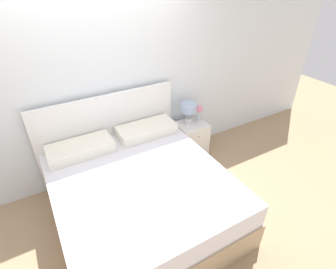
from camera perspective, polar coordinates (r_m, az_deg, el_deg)
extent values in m
plane|color=tan|center=(4.03, -11.58, -7.44)|extent=(12.00, 12.00, 0.00)
cube|color=white|center=(3.42, -14.38, 10.19)|extent=(8.00, 0.06, 2.60)
cube|color=tan|center=(3.21, -5.66, -15.25)|extent=(1.84, 2.00, 0.35)
cube|color=white|center=(2.99, -5.98, -11.23)|extent=(1.81, 1.96, 0.28)
cube|color=white|center=(3.65, -12.47, -0.39)|extent=(1.88, 0.05, 1.21)
cube|color=white|center=(3.35, -18.52, -2.95)|extent=(0.77, 0.36, 0.14)
cube|color=white|center=(3.55, -4.74, 1.03)|extent=(0.77, 0.36, 0.14)
cube|color=white|center=(4.13, 5.01, -0.93)|extent=(0.45, 0.38, 0.54)
sphere|color=#B2AD93|center=(3.92, 6.76, -0.50)|extent=(0.02, 0.02, 0.02)
cylinder|color=white|center=(3.99, 4.45, 3.03)|extent=(0.11, 0.11, 0.09)
cylinder|color=#B7B29E|center=(3.94, 4.51, 4.26)|extent=(0.02, 0.02, 0.11)
cylinder|color=#A8BCDB|center=(3.88, 4.59, 5.85)|extent=(0.23, 0.23, 0.14)
cylinder|color=silver|center=(4.09, 6.69, 4.16)|extent=(0.07, 0.07, 0.14)
sphere|color=pink|center=(4.04, 6.79, 5.58)|extent=(0.12, 0.12, 0.12)
sphere|color=#609356|center=(4.07, 7.11, 5.29)|extent=(0.05, 0.05, 0.05)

